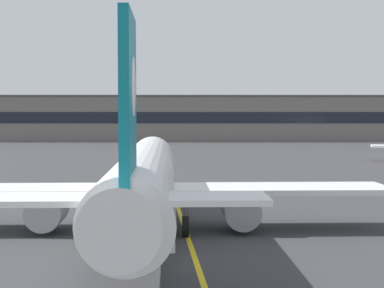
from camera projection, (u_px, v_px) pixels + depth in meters
ground_plane at (158, 263)px, 32.72m from camera, size 400.00×400.00×0.00m
taxiway_centreline at (172, 190)px, 62.68m from camera, size 12.05×179.64×0.01m
airliner_foreground at (144, 179)px, 41.25m from camera, size 32.12×41.47×11.65m
safety_cone_by_nose_gear at (164, 196)px, 56.51m from camera, size 0.44×0.44×0.55m
terminal_building at (222, 118)px, 165.26m from camera, size 131.87×12.40×11.72m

